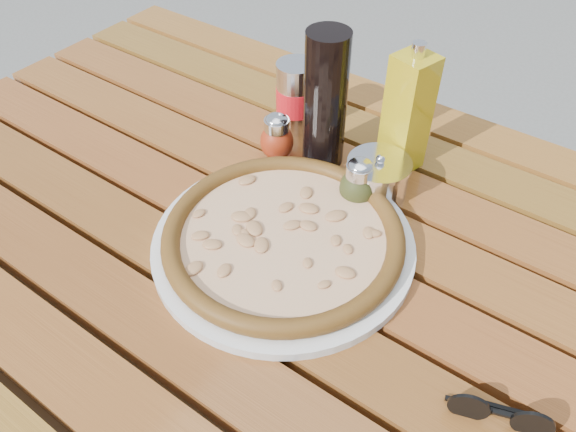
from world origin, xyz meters
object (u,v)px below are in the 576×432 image
Objects in this scene: oregano_shaker at (358,184)px; olive_oil_cruet at (407,113)px; parmesan_tin at (378,177)px; plate at (283,244)px; table at (280,274)px; dark_bottle at (325,101)px; pepper_shaker at (277,137)px; soda_can at (296,97)px; pizza at (283,236)px; sunglasses at (500,414)px.

olive_oil_cruet reaches higher than oregano_shaker.
oregano_shaker is 0.04m from parmesan_tin.
olive_oil_cruet is 1.88× the size of parmesan_tin.
plate is 0.18m from parmesan_tin.
olive_oil_cruet is at bearing 77.13° from table.
plate is 0.23m from dark_bottle.
table is 0.27m from dark_bottle.
oregano_shaker is at bearing -93.76° from olive_oil_cruet.
parmesan_tin is (0.00, -0.08, -0.07)m from olive_oil_cruet.
soda_can is (-0.03, 0.09, 0.02)m from pepper_shaker.
pepper_shaker is at bearing 127.40° from table.
plate is at bearing -34.91° from table.
pizza is at bearing -34.91° from table.
dark_bottle is 0.49m from sunglasses.
table is 6.36× the size of dark_bottle.
oregano_shaker is 0.14m from dark_bottle.
oregano_shaker is at bearing -30.58° from soda_can.
table is at bearing -102.87° from olive_oil_cruet.
oregano_shaker is at bearing 68.97° from table.
pepper_shaker is at bearing -149.25° from dark_bottle.
parmesan_tin reaches higher than pizza.
plate is at bearing -105.41° from parmesan_tin.
pizza is 3.81× the size of parmesan_tin.
sunglasses is (0.28, -0.25, -0.01)m from parmesan_tin.
olive_oil_cruet is at bearing 80.28° from pizza.
plate is at bearing -104.89° from oregano_shaker.
pepper_shaker is at bearing 134.88° from sunglasses.
dark_bottle is at bearing -150.19° from olive_oil_cruet.
olive_oil_cruet is at bearing 2.94° from soda_can.
soda_can is at bearing -177.06° from olive_oil_cruet.
pepper_shaker is 1.00× the size of oregano_shaker.
pepper_shaker is (-0.13, 0.16, 0.02)m from pizza.
soda_can is 0.58m from sunglasses.
pepper_shaker is 0.51m from sunglasses.
oregano_shaker reaches higher than sunglasses.
oregano_shaker is 0.39× the size of olive_oil_cruet.
sunglasses is (0.29, -0.33, -0.08)m from olive_oil_cruet.
plate is 3.22× the size of parmesan_tin.
parmesan_tin reaches higher than sunglasses.
pepper_shaker is at bearing 128.73° from pizza.
parmesan_tin is (0.01, 0.04, -0.01)m from oregano_shaker.
plate is 1.64× the size of dark_bottle.
sunglasses is at bearing -12.40° from pizza.
olive_oil_cruet is (0.11, 0.06, -0.01)m from dark_bottle.
soda_can is at bearing 149.42° from oregano_shaker.
plate is 0.21m from pepper_shaker.
dark_bottle reaches higher than sunglasses.
table is 11.67× the size of soda_can.
oregano_shaker is (0.16, -0.02, 0.00)m from pepper_shaker.
sunglasses is at bearing -35.30° from oregano_shaker.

